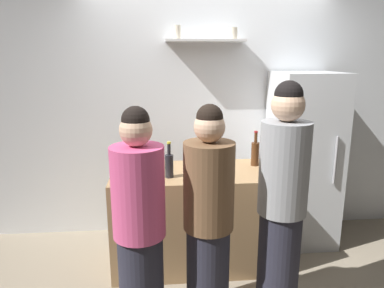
{
  "coord_description": "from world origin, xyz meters",
  "views": [
    {
      "loc": [
        -0.5,
        -2.53,
        1.88
      ],
      "look_at": [
        -0.23,
        0.5,
        1.14
      ],
      "focal_mm": 33.61,
      "sensor_mm": 36.0,
      "label": 1
    }
  ],
  "objects_px": {
    "wine_bottle_dark_glass": "(169,165)",
    "person_pink_top": "(140,230)",
    "water_bottle_plastic": "(136,166)",
    "wine_bottle_amber_glass": "(255,153)",
    "utensil_holder": "(144,163)",
    "wine_bottle_pale_glass": "(130,157)",
    "baking_pan": "(203,165)",
    "person_grey_hoodie": "(282,206)",
    "person_brown_jacket": "(208,223)",
    "refrigerator": "(303,159)"
  },
  "relations": [
    {
      "from": "wine_bottle_dark_glass",
      "to": "person_pink_top",
      "type": "distance_m",
      "value": 0.8
    },
    {
      "from": "water_bottle_plastic",
      "to": "wine_bottle_amber_glass",
      "type": "bearing_deg",
      "value": 12.21
    },
    {
      "from": "person_pink_top",
      "to": "utensil_holder",
      "type": "bearing_deg",
      "value": -149.13
    },
    {
      "from": "wine_bottle_pale_glass",
      "to": "baking_pan",
      "type": "bearing_deg",
      "value": 3.59
    },
    {
      "from": "wine_bottle_dark_glass",
      "to": "wine_bottle_amber_glass",
      "type": "bearing_deg",
      "value": 18.68
    },
    {
      "from": "water_bottle_plastic",
      "to": "person_grey_hoodie",
      "type": "xyz_separation_m",
      "value": [
        1.05,
        -0.65,
        -0.12
      ]
    },
    {
      "from": "wine_bottle_pale_glass",
      "to": "person_grey_hoodie",
      "type": "xyz_separation_m",
      "value": [
        1.11,
        -0.81,
        -0.15
      ]
    },
    {
      "from": "wine_bottle_dark_glass",
      "to": "utensil_holder",
      "type": "bearing_deg",
      "value": 132.9
    },
    {
      "from": "utensil_holder",
      "to": "wine_bottle_dark_glass",
      "type": "xyz_separation_m",
      "value": [
        0.22,
        -0.23,
        0.05
      ]
    },
    {
      "from": "utensil_holder",
      "to": "wine_bottle_amber_glass",
      "type": "xyz_separation_m",
      "value": [
        1.02,
        0.04,
        0.06
      ]
    },
    {
      "from": "wine_bottle_amber_glass",
      "to": "person_brown_jacket",
      "type": "distance_m",
      "value": 1.12
    },
    {
      "from": "utensil_holder",
      "to": "person_grey_hoodie",
      "type": "height_order",
      "value": "person_grey_hoodie"
    },
    {
      "from": "refrigerator",
      "to": "person_pink_top",
      "type": "relative_size",
      "value": 1.09
    },
    {
      "from": "wine_bottle_dark_glass",
      "to": "wine_bottle_amber_glass",
      "type": "height_order",
      "value": "wine_bottle_amber_glass"
    },
    {
      "from": "baking_pan",
      "to": "person_grey_hoodie",
      "type": "height_order",
      "value": "person_grey_hoodie"
    },
    {
      "from": "wine_bottle_dark_glass",
      "to": "person_grey_hoodie",
      "type": "distance_m",
      "value": 0.99
    },
    {
      "from": "utensil_holder",
      "to": "person_grey_hoodie",
      "type": "distance_m",
      "value": 1.3
    },
    {
      "from": "wine_bottle_amber_glass",
      "to": "water_bottle_plastic",
      "type": "height_order",
      "value": "wine_bottle_amber_glass"
    },
    {
      "from": "refrigerator",
      "to": "person_grey_hoodie",
      "type": "distance_m",
      "value": 1.25
    },
    {
      "from": "utensil_holder",
      "to": "wine_bottle_amber_glass",
      "type": "relative_size",
      "value": 0.68
    },
    {
      "from": "wine_bottle_pale_glass",
      "to": "wine_bottle_amber_glass",
      "type": "height_order",
      "value": "wine_bottle_amber_glass"
    },
    {
      "from": "wine_bottle_dark_glass",
      "to": "refrigerator",
      "type": "bearing_deg",
      "value": 19.85
    },
    {
      "from": "refrigerator",
      "to": "water_bottle_plastic",
      "type": "xyz_separation_m",
      "value": [
        -1.64,
        -0.45,
        0.12
      ]
    },
    {
      "from": "person_brown_jacket",
      "to": "person_pink_top",
      "type": "xyz_separation_m",
      "value": [
        -0.46,
        -0.07,
        0.0
      ]
    },
    {
      "from": "refrigerator",
      "to": "person_pink_top",
      "type": "xyz_separation_m",
      "value": [
        -1.58,
        -1.23,
        -0.09
      ]
    },
    {
      "from": "baking_pan",
      "to": "wine_bottle_dark_glass",
      "type": "bearing_deg",
      "value": -142.37
    },
    {
      "from": "wine_bottle_dark_glass",
      "to": "wine_bottle_pale_glass",
      "type": "bearing_deg",
      "value": 149.87
    },
    {
      "from": "wine_bottle_pale_glass",
      "to": "wine_bottle_dark_glass",
      "type": "bearing_deg",
      "value": -30.13
    },
    {
      "from": "baking_pan",
      "to": "wine_bottle_dark_glass",
      "type": "distance_m",
      "value": 0.4
    },
    {
      "from": "wine_bottle_pale_glass",
      "to": "water_bottle_plastic",
      "type": "relative_size",
      "value": 1.46
    },
    {
      "from": "utensil_holder",
      "to": "person_pink_top",
      "type": "bearing_deg",
      "value": -89.92
    },
    {
      "from": "baking_pan",
      "to": "wine_bottle_amber_glass",
      "type": "xyz_separation_m",
      "value": [
        0.49,
        0.03,
        0.1
      ]
    },
    {
      "from": "wine_bottle_amber_glass",
      "to": "utensil_holder",
      "type": "bearing_deg",
      "value": -177.78
    },
    {
      "from": "refrigerator",
      "to": "wine_bottle_dark_glass",
      "type": "height_order",
      "value": "refrigerator"
    },
    {
      "from": "wine_bottle_pale_glass",
      "to": "person_grey_hoodie",
      "type": "bearing_deg",
      "value": -36.2
    },
    {
      "from": "wine_bottle_dark_glass",
      "to": "person_grey_hoodie",
      "type": "xyz_separation_m",
      "value": [
        0.77,
        -0.61,
        -0.14
      ]
    },
    {
      "from": "wine_bottle_dark_glass",
      "to": "person_brown_jacket",
      "type": "height_order",
      "value": "person_brown_jacket"
    },
    {
      "from": "wine_bottle_amber_glass",
      "to": "water_bottle_plastic",
      "type": "xyz_separation_m",
      "value": [
        -1.09,
        -0.24,
        -0.02
      ]
    },
    {
      "from": "baking_pan",
      "to": "person_grey_hoodie",
      "type": "bearing_deg",
      "value": -61.9
    },
    {
      "from": "person_brown_jacket",
      "to": "person_grey_hoodie",
      "type": "distance_m",
      "value": 0.53
    },
    {
      "from": "wine_bottle_dark_glass",
      "to": "person_pink_top",
      "type": "bearing_deg",
      "value": -106.32
    },
    {
      "from": "wine_bottle_dark_glass",
      "to": "wine_bottle_pale_glass",
      "type": "relative_size",
      "value": 0.95
    },
    {
      "from": "person_brown_jacket",
      "to": "wine_bottle_pale_glass",
      "type": "bearing_deg",
      "value": 148.7
    },
    {
      "from": "refrigerator",
      "to": "wine_bottle_pale_glass",
      "type": "bearing_deg",
      "value": -170.27
    },
    {
      "from": "refrigerator",
      "to": "baking_pan",
      "type": "distance_m",
      "value": 1.08
    },
    {
      "from": "baking_pan",
      "to": "water_bottle_plastic",
      "type": "distance_m",
      "value": 0.63
    },
    {
      "from": "utensil_holder",
      "to": "person_pink_top",
      "type": "xyz_separation_m",
      "value": [
        0.0,
        -0.97,
        -0.17
      ]
    },
    {
      "from": "wine_bottle_amber_glass",
      "to": "person_pink_top",
      "type": "distance_m",
      "value": 1.45
    },
    {
      "from": "person_pink_top",
      "to": "wine_bottle_amber_glass",
      "type": "bearing_deg",
      "value": 165.39
    },
    {
      "from": "baking_pan",
      "to": "person_grey_hoodie",
      "type": "distance_m",
      "value": 0.97
    }
  ]
}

